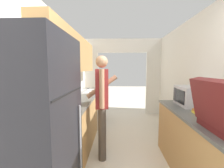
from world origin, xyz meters
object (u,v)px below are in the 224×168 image
Objects in this scene: range_oven at (89,107)px; person at (102,104)px; knife at (89,88)px; microwave at (191,96)px; book_stack at (205,113)px; refrigerator at (35,135)px.

range_oven is 0.61× the size of person.
person reaches higher than knife.
microwave is 1.70× the size of book_stack.
microwave is at bearing 30.46° from refrigerator.
book_stack is (1.90, 0.63, 0.03)m from refrigerator.
person is 1.47m from microwave.
knife is at bearing 10.94° from person.
microwave is (1.96, 1.16, 0.17)m from refrigerator.
refrigerator is 3.22m from knife.
range_oven is at bearing -82.37° from knife.
microwave is at bearing -95.71° from person.
knife is (-2.09, 2.06, -0.15)m from microwave.
refrigerator is 1.05× the size of person.
microwave reaches higher than knife.
range_oven reaches higher than knife.
refrigerator is at bearing -89.41° from range_oven.
range_oven is 2.58m from microwave.
knife is at bearing 99.87° from range_oven.
refrigerator is at bearing -149.54° from microwave.
range_oven is (-0.03, 2.68, -0.45)m from refrigerator.
microwave is 1.53× the size of knife.
person is 5.19× the size of knife.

